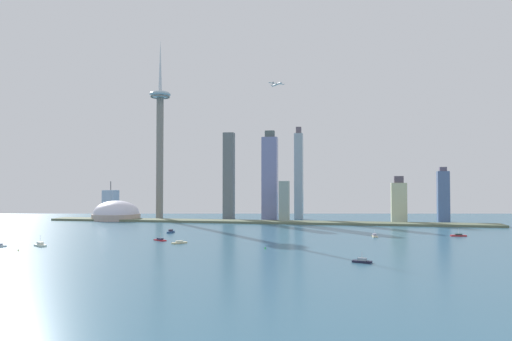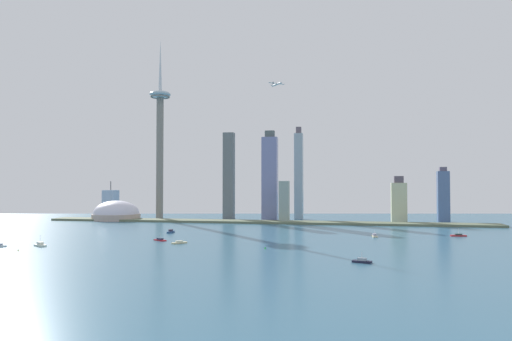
{
  "view_description": "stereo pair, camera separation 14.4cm",
  "coord_description": "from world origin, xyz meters",
  "px_view_note": "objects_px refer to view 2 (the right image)",
  "views": [
    {
      "loc": [
        133.57,
        -321.23,
        63.41
      ],
      "look_at": [
        -7.4,
        421.98,
        85.26
      ],
      "focal_mm": 32.78,
      "sensor_mm": 36.0,
      "label": 1
    },
    {
      "loc": [
        133.71,
        -321.21,
        63.41
      ],
      "look_at": [
        -7.4,
        421.98,
        85.26
      ],
      "focal_mm": 32.78,
      "sensor_mm": 36.0,
      "label": 2
    }
  ],
  "objects_px": {
    "boat_0": "(374,236)",
    "channel_buoy_0": "(265,248)",
    "skyscraper_6": "(399,201)",
    "boat_3": "(0,246)",
    "skyscraper_0": "(284,202)",
    "boat_2": "(362,261)",
    "boat_7": "(458,235)",
    "stadium_dome": "(116,214)",
    "skyscraper_1": "(229,176)",
    "airplane": "(277,84)",
    "skyscraper_5": "(443,196)",
    "channel_buoy_1": "(18,250)",
    "boat_6": "(40,245)",
    "observation_tower": "(160,129)",
    "boat_4": "(160,240)",
    "skyscraper_4": "(299,175)",
    "skyscraper_3": "(111,204)",
    "skyscraper_2": "(270,178)",
    "boat_5": "(179,242)",
    "boat_1": "(171,232)"
  },
  "relations": [
    {
      "from": "skyscraper_5",
      "to": "boat_0",
      "type": "distance_m",
      "value": 285.37
    },
    {
      "from": "skyscraper_5",
      "to": "boat_7",
      "type": "distance_m",
      "value": 231.66
    },
    {
      "from": "stadium_dome",
      "to": "channel_buoy_1",
      "type": "bearing_deg",
      "value": -76.0
    },
    {
      "from": "boat_6",
      "to": "skyscraper_3",
      "type": "bearing_deg",
      "value": 138.44
    },
    {
      "from": "boat_3",
      "to": "skyscraper_3",
      "type": "bearing_deg",
      "value": 73.76
    },
    {
      "from": "skyscraper_1",
      "to": "skyscraper_6",
      "type": "xyz_separation_m",
      "value": [
        294.83,
        -32.1,
        -43.7
      ]
    },
    {
      "from": "boat_0",
      "to": "airplane",
      "type": "height_order",
      "value": "airplane"
    },
    {
      "from": "boat_0",
      "to": "channel_buoy_0",
      "type": "relative_size",
      "value": 7.44
    },
    {
      "from": "boat_0",
      "to": "boat_3",
      "type": "relative_size",
      "value": 1.24
    },
    {
      "from": "observation_tower",
      "to": "stadium_dome",
      "type": "xyz_separation_m",
      "value": [
        -71.55,
        -22.37,
        -152.26
      ]
    },
    {
      "from": "skyscraper_0",
      "to": "skyscraper_5",
      "type": "relative_size",
      "value": 0.74
    },
    {
      "from": "observation_tower",
      "to": "boat_1",
      "type": "xyz_separation_m",
      "value": [
        102.67,
        -210.83,
        -160.25
      ]
    },
    {
      "from": "boat_5",
      "to": "channel_buoy_1",
      "type": "xyz_separation_m",
      "value": [
        -130.63,
        -80.99,
        0.06
      ]
    },
    {
      "from": "boat_0",
      "to": "boat_4",
      "type": "relative_size",
      "value": 0.89
    },
    {
      "from": "skyscraper_6",
      "to": "boat_7",
      "type": "distance_m",
      "value": 200.77
    },
    {
      "from": "stadium_dome",
      "to": "skyscraper_5",
      "type": "bearing_deg",
      "value": 6.53
    },
    {
      "from": "channel_buoy_0",
      "to": "stadium_dome",
      "type": "bearing_deg",
      "value": 135.61
    },
    {
      "from": "boat_3",
      "to": "airplane",
      "type": "bearing_deg",
      "value": 29.96
    },
    {
      "from": "skyscraper_0",
      "to": "channel_buoy_1",
      "type": "relative_size",
      "value": 27.49
    },
    {
      "from": "boat_0",
      "to": "airplane",
      "type": "bearing_deg",
      "value": 27.32
    },
    {
      "from": "boat_4",
      "to": "channel_buoy_1",
      "type": "distance_m",
      "value": 142.68
    },
    {
      "from": "skyscraper_4",
      "to": "airplane",
      "type": "distance_m",
      "value": 167.4
    },
    {
      "from": "skyscraper_2",
      "to": "channel_buoy_0",
      "type": "xyz_separation_m",
      "value": [
        49.28,
        -338.9,
        -72.95
      ]
    },
    {
      "from": "observation_tower",
      "to": "boat_4",
      "type": "relative_size",
      "value": 18.44
    },
    {
      "from": "skyscraper_5",
      "to": "boat_0",
      "type": "relative_size",
      "value": 5.91
    },
    {
      "from": "boat_3",
      "to": "boat_7",
      "type": "xyz_separation_m",
      "value": [
        476.44,
        188.48,
        -0.2
      ]
    },
    {
      "from": "observation_tower",
      "to": "boat_3",
      "type": "xyz_separation_m",
      "value": [
        -16.14,
        -372.87,
        -160.52
      ]
    },
    {
      "from": "skyscraper_6",
      "to": "boat_5",
      "type": "height_order",
      "value": "skyscraper_6"
    },
    {
      "from": "channel_buoy_1",
      "to": "boat_6",
      "type": "bearing_deg",
      "value": 90.85
    },
    {
      "from": "stadium_dome",
      "to": "skyscraper_1",
      "type": "distance_m",
      "value": 210.52
    },
    {
      "from": "boat_3",
      "to": "boat_7",
      "type": "distance_m",
      "value": 512.37
    },
    {
      "from": "skyscraper_2",
      "to": "boat_4",
      "type": "height_order",
      "value": "skyscraper_2"
    },
    {
      "from": "boat_2",
      "to": "channel_buoy_0",
      "type": "relative_size",
      "value": 7.8
    },
    {
      "from": "boat_2",
      "to": "channel_buoy_1",
      "type": "distance_m",
      "value": 317.32
    },
    {
      "from": "airplane",
      "to": "skyscraper_5",
      "type": "bearing_deg",
      "value": 55.55
    },
    {
      "from": "boat_4",
      "to": "boat_3",
      "type": "bearing_deg",
      "value": 65.0
    },
    {
      "from": "skyscraper_2",
      "to": "boat_3",
      "type": "bearing_deg",
      "value": -119.75
    },
    {
      "from": "skyscraper_4",
      "to": "boat_0",
      "type": "xyz_separation_m",
      "value": [
        116.49,
        -268.24,
        -78.37
      ]
    },
    {
      "from": "boat_0",
      "to": "channel_buoy_0",
      "type": "height_order",
      "value": "boat_0"
    },
    {
      "from": "boat_7",
      "to": "channel_buoy_1",
      "type": "distance_m",
      "value": 486.66
    },
    {
      "from": "observation_tower",
      "to": "boat_5",
      "type": "height_order",
      "value": "observation_tower"
    },
    {
      "from": "skyscraper_6",
      "to": "channel_buoy_0",
      "type": "relative_size",
      "value": 36.45
    },
    {
      "from": "skyscraper_6",
      "to": "boat_3",
      "type": "xyz_separation_m",
      "value": [
        -428.4,
        -380.49,
        -33.46
      ]
    },
    {
      "from": "boat_3",
      "to": "skyscraper_5",
      "type": "bearing_deg",
      "value": 9.74
    },
    {
      "from": "skyscraper_0",
      "to": "boat_2",
      "type": "bearing_deg",
      "value": -73.37
    },
    {
      "from": "stadium_dome",
      "to": "boat_2",
      "type": "distance_m",
      "value": 557.7
    },
    {
      "from": "boat_4",
      "to": "boat_6",
      "type": "relative_size",
      "value": 1.05
    },
    {
      "from": "skyscraper_3",
      "to": "boat_2",
      "type": "xyz_separation_m",
      "value": [
        452.66,
        -437.34,
        -24.5
      ]
    },
    {
      "from": "skyscraper_4",
      "to": "boat_0",
      "type": "distance_m",
      "value": 302.77
    },
    {
      "from": "stadium_dome",
      "to": "boat_2",
      "type": "relative_size",
      "value": 5.12
    }
  ]
}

